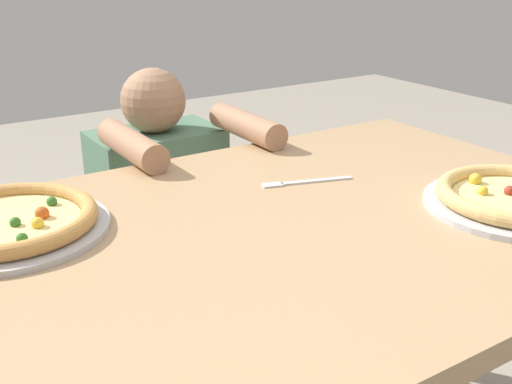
% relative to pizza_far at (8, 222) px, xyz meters
% --- Properties ---
extents(dining_table, '(1.34, 0.92, 0.75)m').
position_rel_pizza_far_xyz_m(dining_table, '(0.46, -0.23, -0.12)').
color(dining_table, tan).
rests_on(dining_table, ground).
extents(pizza_far, '(0.35, 0.35, 0.04)m').
position_rel_pizza_far_xyz_m(pizza_far, '(0.00, 0.00, 0.00)').
color(pizza_far, '#B7B7BC').
rests_on(pizza_far, dining_table).
extents(fork, '(0.20, 0.08, 0.00)m').
position_rel_pizza_far_xyz_m(fork, '(0.59, -0.08, -0.02)').
color(fork, silver).
rests_on(fork, dining_table).
extents(diner_seated, '(0.39, 0.51, 0.92)m').
position_rel_pizza_far_xyz_m(diner_seated, '(0.51, 0.50, -0.35)').
color(diner_seated, '#333847').
rests_on(diner_seated, ground).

